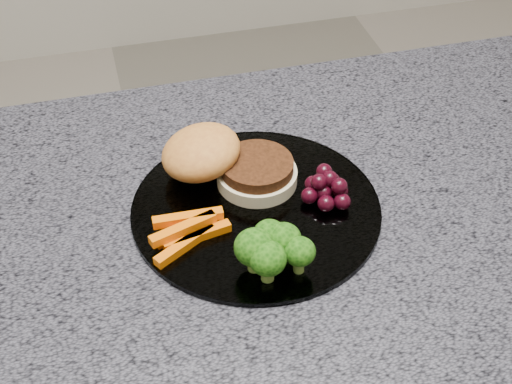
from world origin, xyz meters
TOP-DOWN VIEW (x-y plane):
  - countertop at (0.00, 0.00)m, footprint 1.20×0.60m
  - plate at (0.06, 0.04)m, footprint 0.26×0.26m
  - burger at (0.04, 0.09)m, footprint 0.17×0.14m
  - carrot_sticks at (-0.01, 0.01)m, footprint 0.08×0.06m
  - broccoli at (0.06, -0.05)m, footprint 0.07×0.06m
  - grape_bunch at (0.14, 0.03)m, footprint 0.05×0.05m

SIDE VIEW (x-z plane):
  - countertop at x=0.00m, z-range 0.86..0.90m
  - plate at x=0.06m, z-range 0.90..0.91m
  - carrot_sticks at x=-0.01m, z-range 0.91..0.92m
  - grape_bunch at x=0.14m, z-range 0.90..0.93m
  - burger at x=0.04m, z-range 0.90..0.95m
  - broccoli at x=0.06m, z-range 0.91..0.96m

